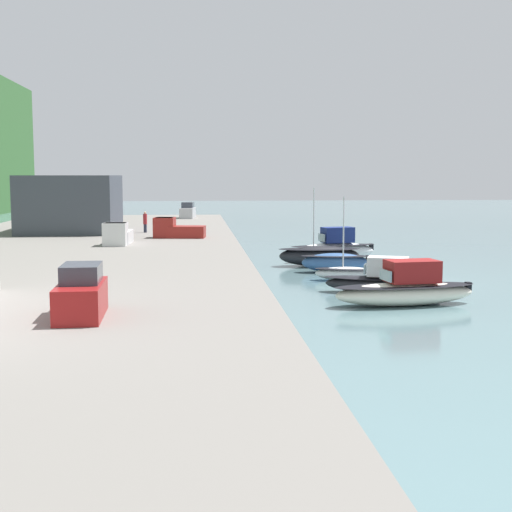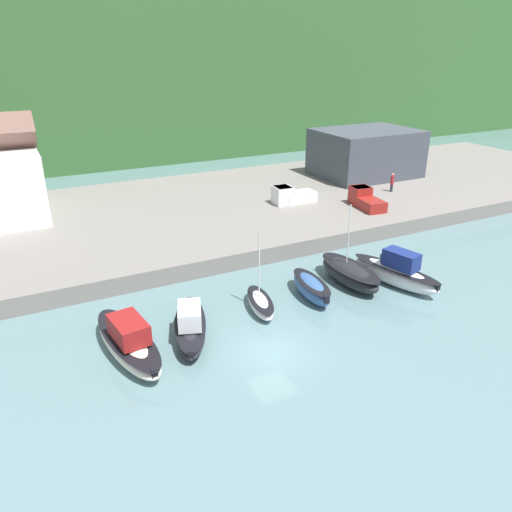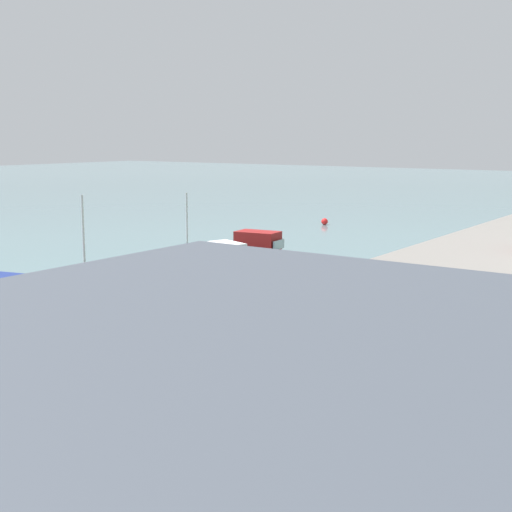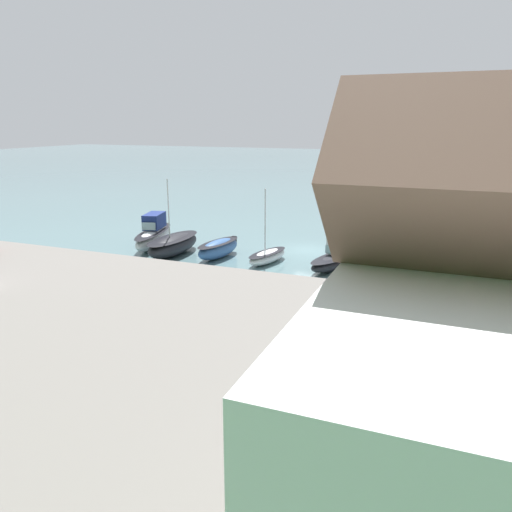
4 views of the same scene
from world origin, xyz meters
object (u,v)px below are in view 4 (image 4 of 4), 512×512
at_px(moored_boat_5, 154,235).
at_px(moored_boat_1, 341,257).
at_px(moored_boat_0, 395,260).
at_px(moored_boat_4, 173,244).
at_px(moored_boat_2, 267,256).
at_px(moored_boat_3, 218,248).

bearing_deg(moored_boat_5, moored_boat_1, 165.43).
distance_m(moored_boat_0, moored_boat_4, 17.72).
xyz_separation_m(moored_boat_0, moored_boat_2, (9.53, 1.25, -0.38)).
xyz_separation_m(moored_boat_2, moored_boat_3, (4.24, 0.01, 0.23)).
height_order(moored_boat_3, moored_boat_4, moored_boat_4).
bearing_deg(moored_boat_1, moored_boat_5, 18.86).
height_order(moored_boat_1, moored_boat_4, moored_boat_4).
relative_size(moored_boat_2, moored_boat_3, 1.09).
distance_m(moored_boat_0, moored_boat_5, 20.68).
height_order(moored_boat_2, moored_boat_3, moored_boat_2).
bearing_deg(moored_boat_1, moored_boat_3, 25.53).
bearing_deg(moored_boat_3, moored_boat_0, -167.21).
bearing_deg(moored_boat_4, moored_boat_0, -173.51).
relative_size(moored_boat_1, moored_boat_5, 0.93).
bearing_deg(moored_boat_3, moored_boat_4, 15.79).
xyz_separation_m(moored_boat_0, moored_boat_4, (17.63, 1.81, -0.06)).
height_order(moored_boat_2, moored_boat_4, moored_boat_4).
distance_m(moored_boat_3, moored_boat_4, 3.90).
bearing_deg(moored_boat_2, moored_boat_4, 16.76).
relative_size(moored_boat_4, moored_boat_5, 0.84).
bearing_deg(moored_boat_1, moored_boat_2, 29.88).
relative_size(moored_boat_0, moored_boat_2, 1.46).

